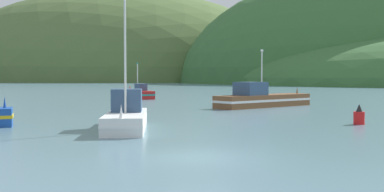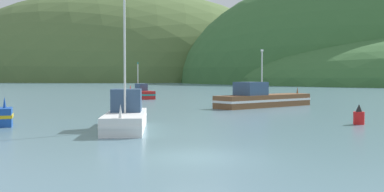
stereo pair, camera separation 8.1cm
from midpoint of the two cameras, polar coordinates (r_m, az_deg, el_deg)
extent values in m
plane|color=slate|center=(18.17, 0.39, -7.35)|extent=(600.00, 600.00, 0.00)
ellipsoid|color=#386633|center=(211.13, 19.64, 1.49)|extent=(152.75, 122.20, 91.98)
ellipsoid|color=#516B38|center=(285.80, -8.89, 1.82)|extent=(213.30, 170.64, 104.52)
cube|color=brown|center=(47.51, 8.59, -0.57)|extent=(9.43, 10.44, 1.21)
cube|color=white|center=(47.51, 8.59, -0.49)|extent=(9.53, 10.54, 0.22)
cone|color=brown|center=(51.58, 12.48, 0.70)|extent=(0.28, 0.28, 0.70)
cube|color=#334C6B|center=(46.01, 7.00, 0.89)|extent=(3.44, 3.48, 1.28)
cylinder|color=silver|center=(47.19, 8.34, 2.73)|extent=(0.12, 0.12, 4.24)
cube|color=white|center=(47.25, 8.36, 5.45)|extent=(0.26, 0.29, 0.20)
cube|color=white|center=(27.55, -8.00, -2.99)|extent=(3.90, 8.09, 0.98)
cube|color=white|center=(27.55, -8.00, -2.89)|extent=(3.94, 8.17, 0.18)
cone|color=white|center=(23.92, -8.62, -1.81)|extent=(0.24, 0.24, 0.70)
cube|color=#334C6B|center=(28.12, -7.92, -0.52)|extent=(2.08, 2.16, 1.33)
cylinder|color=silver|center=(26.90, -8.13, 4.84)|extent=(0.12, 0.12, 6.49)
cone|color=#19479E|center=(31.22, -21.67, -0.69)|extent=(0.27, 0.27, 0.70)
cube|color=red|center=(64.65, -6.45, 0.18)|extent=(5.73, 6.74, 1.07)
cube|color=teal|center=(64.65, -6.45, 0.23)|extent=(5.79, 6.81, 0.19)
cone|color=red|center=(67.74, -7.51, 1.03)|extent=(0.28, 0.28, 0.70)
cube|color=#334C6B|center=(63.94, -6.20, 1.07)|extent=(2.01, 2.12, 0.96)
cylinder|color=silver|center=(65.02, -6.61, 2.25)|extent=(0.12, 0.12, 3.60)
cube|color=teal|center=(65.04, -6.62, 3.95)|extent=(0.24, 0.30, 0.20)
cylinder|color=red|center=(31.94, 19.37, -2.51)|extent=(0.69, 0.69, 0.80)
cone|color=black|center=(31.89, 19.39, -1.35)|extent=(0.41, 0.41, 0.50)
camera|label=1|loc=(0.04, -90.06, 0.00)|focal=44.36mm
camera|label=2|loc=(0.04, 89.94, 0.00)|focal=44.36mm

